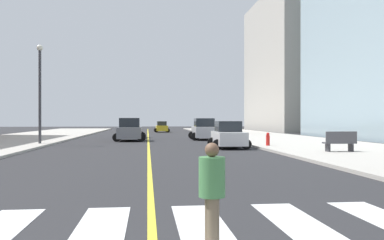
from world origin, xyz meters
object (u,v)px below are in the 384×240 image
car_yellow_second (162,127)px  car_white_third (228,135)px  car_blue_fourth (130,129)px  pedestrian_crossing (212,191)px  park_bench (340,142)px  car_silver_fifth (204,130)px  fire_hydrant (268,139)px  car_gray_nearest (130,130)px  street_lamp (40,85)px

car_yellow_second → car_white_third: bearing=94.0°
car_blue_fourth → pedestrian_crossing: size_ratio=2.91×
car_blue_fourth → park_bench: (12.48, -22.06, -0.26)m
car_white_third → car_yellow_second: bearing=-83.6°
car_silver_fifth → fire_hydrant: 11.87m
pedestrian_crossing → car_gray_nearest: bearing=0.6°
car_yellow_second → street_lamp: (-10.11, -30.75, 3.71)m
car_gray_nearest → pedestrian_crossing: 31.48m
car_blue_fourth → car_silver_fifth: size_ratio=1.01×
car_gray_nearest → car_yellow_second: car_gray_nearest is taller
car_white_third → pedestrian_crossing: car_white_third is taller
fire_hydrant → park_bench: bearing=-65.9°
car_gray_nearest → pedestrian_crossing: (2.53, -31.38, -0.09)m
car_gray_nearest → street_lamp: bearing=-137.3°
car_blue_fourth → pedestrian_crossing: bearing=-87.9°
car_blue_fourth → street_lamp: bearing=-118.7°
car_silver_fifth → street_lamp: street_lamp is taller
car_blue_fourth → car_yellow_second: bearing=75.7°
pedestrian_crossing → fire_hydrant: 22.45m
fire_hydrant → street_lamp: bearing=165.2°
car_white_third → fire_hydrant: 2.75m
car_blue_fourth → fire_hydrant: bearing=-61.0°
car_gray_nearest → park_bench: car_gray_nearest is taller
car_gray_nearest → pedestrian_crossing: car_gray_nearest is taller
car_gray_nearest → car_yellow_second: size_ratio=1.24×
car_blue_fourth → pedestrian_crossing: 37.90m
car_gray_nearest → car_white_third: bearing=-55.0°
car_gray_nearest → park_bench: bearing=-51.9°
park_bench → car_gray_nearest: bearing=37.8°
car_gray_nearest → park_bench: (12.23, -15.64, -0.28)m
car_gray_nearest → car_yellow_second: (3.73, 24.89, -0.19)m
pedestrian_crossing → fire_hydrant: size_ratio=1.79×
car_silver_fifth → street_lamp: 15.61m
car_blue_fourth → street_lamp: 14.17m
car_silver_fifth → park_bench: car_silver_fifth is taller
car_gray_nearest → street_lamp: 9.35m
park_bench → fire_hydrant: 6.03m
park_bench → car_yellow_second: bearing=11.6°
car_blue_fourth → park_bench: 25.34m
car_white_third → car_blue_fourth: 18.04m
park_bench → pedestrian_crossing: size_ratio=1.13×
pedestrian_crossing → car_yellow_second: bearing=-5.2°
car_white_third → car_blue_fourth: car_blue_fourth is taller
car_yellow_second → car_white_third: (3.30, -34.98, 0.08)m
park_bench → car_blue_fourth: bearing=29.2°
car_yellow_second → park_bench: (8.50, -40.53, -0.08)m
car_white_third → pedestrian_crossing: bearing=79.1°
car_white_third → street_lamp: bearing=-16.5°
car_gray_nearest → park_bench: 19.86m
car_yellow_second → fire_hydrant: (6.03, -35.02, -0.19)m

